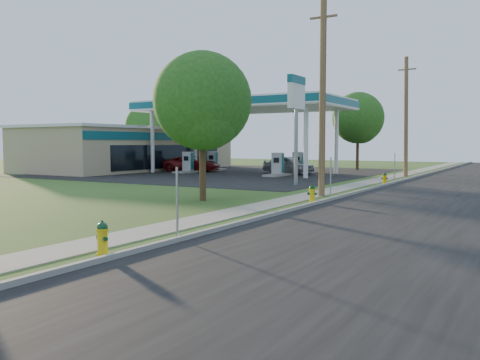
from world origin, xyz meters
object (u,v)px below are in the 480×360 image
object	(u,v)px
fuel_pump_sw	(213,163)
car_silver	(288,165)
utility_pole_far	(406,116)
price_pylon	(296,99)
utility_pole_mid	(323,96)
fuel_pump_ne	(278,167)
fuel_pump_se	(298,165)
tree_verge	(203,105)
tree_lot	(359,120)
hydrant_near	(102,239)
hydrant_mid	(312,194)
hydrant_far	(385,179)
fuel_pump_nw	(188,165)
car_red	(192,164)
tree_back	(146,127)

from	to	relation	value
fuel_pump_sw	car_silver	world-z (taller)	fuel_pump_sw
utility_pole_far	price_pylon	xyz separation A→B (m)	(-3.90, -12.50, 0.63)
utility_pole_far	car_silver	xyz separation A→B (m)	(-9.33, -2.11, -4.00)
utility_pole_mid	fuel_pump_ne	xyz separation A→B (m)	(-8.90, 13.00, -4.23)
fuel_pump_se	tree_verge	size ratio (longest dim) A/B	0.47
utility_pole_mid	tree_lot	size ratio (longest dim) A/B	1.27
price_pylon	tree_lot	bearing A→B (deg)	96.72
utility_pole_far	hydrant_near	world-z (taller)	utility_pole_far
hydrant_near	hydrant_mid	bearing A→B (deg)	89.29
hydrant_near	hydrant_far	world-z (taller)	hydrant_near
fuel_pump_se	hydrant_far	bearing A→B (deg)	-39.90
car_silver	utility_pole_mid	bearing A→B (deg)	-134.22
fuel_pump_ne	price_pylon	bearing A→B (deg)	-56.31
utility_pole_far	tree_lot	world-z (taller)	utility_pole_far
fuel_pump_ne	hydrant_near	world-z (taller)	fuel_pump_ne
fuel_pump_nw	fuel_pump_ne	xyz separation A→B (m)	(9.00, 0.00, 0.00)
fuel_pump_nw	tree_lot	xyz separation A→B (m)	(11.63, 12.62, 4.26)
hydrant_mid	utility_pole_far	bearing A→B (deg)	92.00
price_pylon	car_red	xyz separation A→B (m)	(-14.78, 9.20, -4.70)
tree_lot	hydrant_far	world-z (taller)	tree_lot
fuel_pump_nw	car_silver	distance (m)	9.04
hydrant_near	tree_verge	bearing A→B (deg)	112.92
fuel_pump_ne	car_red	world-z (taller)	fuel_pump_ne
utility_pole_far	car_red	bearing A→B (deg)	-169.99
utility_pole_mid	utility_pole_far	size ratio (longest dim) A/B	1.03
utility_pole_mid	fuel_pump_ne	distance (m)	16.31
tree_lot	car_red	distance (m)	17.06
fuel_pump_sw	tree_back	xyz separation A→B (m)	(-13.59, 5.91, 3.93)
tree_back	hydrant_mid	size ratio (longest dim) A/B	8.66
utility_pole_far	tree_lot	xyz separation A→B (m)	(-6.27, 7.62, 0.18)
fuel_pump_sw	fuel_pump_se	bearing A→B (deg)	0.00
car_silver	tree_lot	bearing A→B (deg)	-2.12
price_pylon	tree_back	bearing A→B (deg)	147.74
utility_pole_far	fuel_pump_sw	xyz separation A→B (m)	(-17.90, -1.00, -4.08)
fuel_pump_nw	price_pylon	bearing A→B (deg)	-28.18
fuel_pump_sw	car_silver	xyz separation A→B (m)	(8.57, -1.11, 0.08)
utility_pole_far	fuel_pump_ne	distance (m)	10.99
fuel_pump_ne	hydrant_far	xyz separation A→B (m)	(9.69, -4.11, -0.34)
fuel_pump_se	tree_back	size ratio (longest dim) A/B	0.44
hydrant_far	tree_lot	bearing A→B (deg)	112.89
tree_lot	hydrant_mid	distance (m)	29.78
fuel_pump_sw	price_pylon	xyz separation A→B (m)	(14.00, -11.50, 4.71)
price_pylon	tree_verge	xyz separation A→B (m)	(-0.03, -10.15, -1.03)
utility_pole_far	fuel_pump_ne	world-z (taller)	utility_pole_far
hydrant_near	hydrant_mid	size ratio (longest dim) A/B	1.01
utility_pole_far	tree_back	xyz separation A→B (m)	(-31.49, 4.91, -0.15)
hydrant_far	car_silver	world-z (taller)	car_silver
tree_back	car_red	size ratio (longest dim) A/B	1.36
hydrant_far	fuel_pump_sw	bearing A→B (deg)	156.56
tree_lot	car_red	size ratio (longest dim) A/B	1.46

